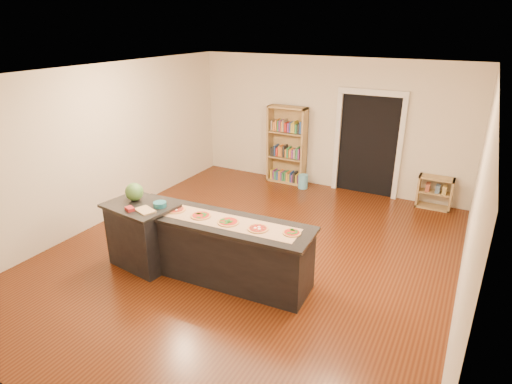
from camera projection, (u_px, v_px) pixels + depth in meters
The scene contains 18 objects.
room at pixel (250, 171), 6.31m from camera, with size 6.00×7.00×2.80m.
doorway at pixel (368, 139), 8.83m from camera, with size 1.40×0.09×2.21m.
kitchen_island at pixel (216, 248), 6.08m from camera, with size 2.79×0.76×0.92m.
side_counter at pixel (143, 234), 6.39m from camera, with size 1.00×0.73×0.99m.
bookshelf at pixel (287, 145), 9.58m from camera, with size 0.87×0.31×1.74m, color tan.
low_shelf at pixel (435, 193), 8.41m from camera, with size 0.65×0.28×0.65m, color tan.
waste_bin at pixel (303, 181), 9.47m from camera, with size 0.21×0.21×0.31m, color #5DADCF.
kraft_paper at pixel (215, 219), 5.89m from camera, with size 2.42×0.44×0.00m, color tan.
watermelon at pixel (134, 192), 6.30m from camera, with size 0.27×0.27×0.27m, color #144214.
cutting_board at pixel (145, 210), 5.99m from camera, with size 0.30×0.20×0.02m, color tan.
package_red at pixel (130, 209), 6.00m from camera, with size 0.13×0.10×0.05m, color maroon.
package_teal at pixel (160, 204), 6.12m from camera, with size 0.19×0.19×0.07m, color #195966.
pizza_a at pixel (149, 205), 6.31m from camera, with size 0.29×0.29×0.02m.
pizza_b at pixel (175, 209), 6.17m from camera, with size 0.31×0.31×0.02m.
pizza_c at pixel (201, 216), 5.97m from camera, with size 0.29×0.29×0.02m.
pizza_d at pixel (228, 222), 5.78m from camera, with size 0.30×0.30×0.02m.
pizza_e at pixel (258, 228), 5.60m from camera, with size 0.28×0.28×0.02m.
pizza_f at pixel (292, 233), 5.49m from camera, with size 0.26×0.26×0.02m.
Camera 1 is at (2.88, -5.22, 3.47)m, focal length 30.00 mm.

